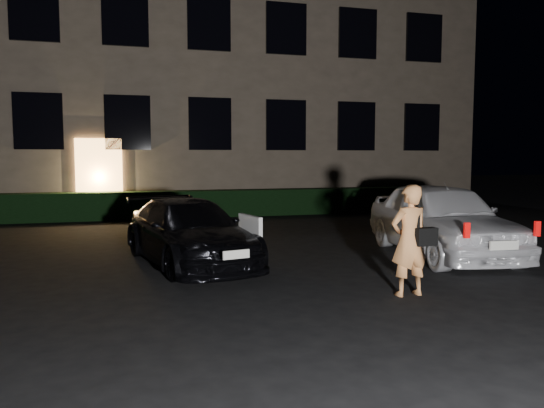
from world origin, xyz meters
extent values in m
plane|color=black|center=(0.00, 0.00, 0.00)|extent=(80.00, 80.00, 0.00)
cube|color=brown|center=(0.00, 15.00, 6.00)|extent=(20.00, 8.00, 12.00)
cube|color=#FFAC57|center=(-3.50, 10.94, 1.25)|extent=(1.40, 0.10, 2.50)
cube|color=black|center=(-5.20, 10.94, 3.00)|extent=(1.40, 0.10, 1.70)
cube|color=black|center=(-2.60, 10.94, 3.00)|extent=(1.40, 0.10, 1.70)
cube|color=black|center=(0.00, 10.94, 3.00)|extent=(1.40, 0.10, 1.70)
cube|color=black|center=(2.60, 10.94, 3.00)|extent=(1.40, 0.10, 1.70)
cube|color=black|center=(5.20, 10.94, 3.00)|extent=(1.40, 0.10, 1.70)
cube|color=black|center=(7.80, 10.94, 3.00)|extent=(1.40, 0.10, 1.70)
cube|color=black|center=(-5.20, 10.94, 6.20)|extent=(1.40, 0.10, 1.70)
cube|color=black|center=(-2.60, 10.94, 6.20)|extent=(1.40, 0.10, 1.70)
cube|color=black|center=(0.00, 10.94, 6.20)|extent=(1.40, 0.10, 1.70)
cube|color=black|center=(2.60, 10.94, 6.20)|extent=(1.40, 0.10, 1.70)
cube|color=black|center=(5.20, 10.94, 6.20)|extent=(1.40, 0.10, 1.70)
cube|color=black|center=(7.80, 10.94, 6.20)|extent=(1.40, 0.10, 1.70)
cube|color=black|center=(0.00, 10.50, 0.42)|extent=(15.00, 0.70, 0.85)
imported|color=black|center=(-1.61, 3.13, 0.58)|extent=(2.45, 4.24, 1.16)
cube|color=white|center=(-0.60, 2.61, 0.72)|extent=(0.25, 0.82, 0.39)
cube|color=silver|center=(-1.16, 1.12, 0.50)|extent=(0.42, 0.13, 0.13)
imported|color=white|center=(3.25, 2.60, 0.73)|extent=(2.18, 4.43, 1.45)
cube|color=red|center=(2.42, 0.64, 0.79)|extent=(0.09, 0.07, 0.24)
cube|color=red|center=(3.62, 0.50, 0.79)|extent=(0.09, 0.07, 0.24)
cube|color=silver|center=(3.02, 0.52, 0.55)|extent=(0.49, 0.10, 0.14)
imported|color=#D5894C|center=(1.08, 0.07, 0.78)|extent=(0.60, 0.42, 1.56)
cube|color=black|center=(1.28, -0.02, 0.84)|extent=(0.33, 0.17, 0.25)
cube|color=black|center=(1.18, 0.00, 1.19)|extent=(0.04, 0.05, 0.48)
camera|label=1|loc=(-2.70, -6.45, 1.95)|focal=35.00mm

